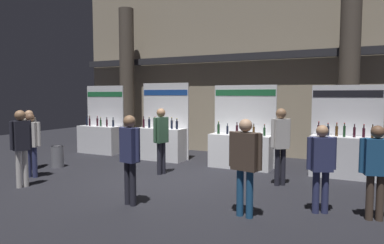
{
  "coord_description": "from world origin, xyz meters",
  "views": [
    {
      "loc": [
        4.39,
        -7.38,
        2.11
      ],
      "look_at": [
        0.17,
        1.08,
        1.37
      ],
      "focal_mm": 32.55,
      "sensor_mm": 36.0,
      "label": 1
    }
  ],
  "objects": [
    {
      "name": "exhibitor_booth_1",
      "position": [
        -1.52,
        2.21,
        0.63
      ],
      "size": [
        1.7,
        0.66,
        2.5
      ],
      "color": "white",
      "rests_on": "ground_plane"
    },
    {
      "name": "visitor_5",
      "position": [
        -0.43,
        0.44,
        1.04
      ],
      "size": [
        0.29,
        0.5,
        1.76
      ],
      "rotation": [
        0.0,
        0.0,
        4.43
      ],
      "color": "#23232D",
      "rests_on": "ground_plane"
    },
    {
      "name": "exhibitor_booth_2",
      "position": [
        1.21,
        2.16,
        0.6
      ],
      "size": [
        1.88,
        0.66,
        2.4
      ],
      "color": "white",
      "rests_on": "ground_plane"
    },
    {
      "name": "visitor_4",
      "position": [
        2.66,
        0.69,
        1.07
      ],
      "size": [
        0.39,
        0.38,
        1.8
      ],
      "rotation": [
        0.0,
        0.0,
        3.87
      ],
      "color": "#23232D",
      "rests_on": "ground_plane"
    },
    {
      "name": "visitor_1",
      "position": [
        0.41,
        -2.06,
        1.02
      ],
      "size": [
        0.5,
        0.28,
        1.73
      ],
      "rotation": [
        0.0,
        0.0,
        6.09
      ],
      "color": "#23232D",
      "rests_on": "ground_plane"
    },
    {
      "name": "exhibitor_booth_3",
      "position": [
        3.95,
        2.25,
        0.62
      ],
      "size": [
        1.73,
        0.66,
        2.37
      ],
      "color": "white",
      "rests_on": "ground_plane"
    },
    {
      "name": "visitor_2",
      "position": [
        3.73,
        -0.92,
        0.93
      ],
      "size": [
        0.48,
        0.37,
        1.58
      ],
      "rotation": [
        0.0,
        0.0,
        0.46
      ],
      "color": "navy",
      "rests_on": "ground_plane"
    },
    {
      "name": "hall_colonnade",
      "position": [
        0.0,
        4.39,
        3.05
      ],
      "size": [
        12.58,
        1.29,
        6.2
      ],
      "color": "tan",
      "rests_on": "ground_plane"
    },
    {
      "name": "visitor_7",
      "position": [
        2.58,
        -1.7,
        1.03
      ],
      "size": [
        0.62,
        0.31,
        1.71
      ],
      "rotation": [
        0.0,
        0.0,
        2.93
      ],
      "color": "navy",
      "rests_on": "ground_plane"
    },
    {
      "name": "ground_plane",
      "position": [
        0.0,
        0.0,
        0.0
      ],
      "size": [
        25.15,
        25.15,
        0.0
      ],
      "primitive_type": "plane",
      "color": "black"
    },
    {
      "name": "visitor_6",
      "position": [
        4.58,
        -0.89,
        0.94
      ],
      "size": [
        0.53,
        0.29,
        1.61
      ],
      "rotation": [
        0.0,
        0.0,
        3.38
      ],
      "color": "#47382D",
      "rests_on": "ground_plane"
    },
    {
      "name": "visitor_0",
      "position": [
        -3.2,
        -1.36,
        0.97
      ],
      "size": [
        0.56,
        0.28,
        1.65
      ],
      "rotation": [
        0.0,
        0.0,
        3.35
      ],
      "color": "navy",
      "rests_on": "ground_plane"
    },
    {
      "name": "visitor_8",
      "position": [
        -2.58,
        -2.11,
        1.04
      ],
      "size": [
        0.29,
        0.47,
        1.77
      ],
      "rotation": [
        0.0,
        0.0,
        1.3
      ],
      "color": "silver",
      "rests_on": "ground_plane"
    },
    {
      "name": "trash_bin",
      "position": [
        -3.61,
        -0.16,
        0.32
      ],
      "size": [
        0.36,
        0.36,
        0.64
      ],
      "color": "slate",
      "rests_on": "ground_plane"
    },
    {
      "name": "exhibitor_booth_0",
      "position": [
        -4.2,
        2.35,
        0.61
      ],
      "size": [
        1.66,
        0.66,
        2.44
      ],
      "color": "white",
      "rests_on": "ground_plane"
    },
    {
      "name": "visitor_3",
      "position": [
        -4.04,
        -0.73,
        1.01
      ],
      "size": [
        0.42,
        0.55,
        1.68
      ],
      "rotation": [
        0.0,
        0.0,
        2.11
      ],
      "color": "#23232D",
      "rests_on": "ground_plane"
    }
  ]
}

